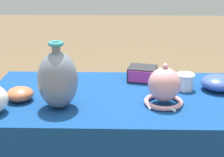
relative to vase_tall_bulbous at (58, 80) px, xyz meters
name	(u,v)px	position (x,y,z in m)	size (l,w,h in m)	color
display_table	(117,112)	(0.25, 0.13, -0.21)	(1.24, 0.68, 0.74)	#38383D
vase_tall_bulbous	(58,80)	(0.00, 0.00, 0.00)	(0.17, 0.17, 0.29)	slate
vase_dome_bell	(164,88)	(0.45, 0.04, -0.05)	(0.18, 0.19, 0.19)	#D19399
mosaic_tile_box	(142,73)	(0.38, 0.36, -0.09)	(0.17, 0.15, 0.07)	#232328
bowl_shallow_cobalt	(218,83)	(0.74, 0.22, -0.09)	(0.17, 0.17, 0.07)	#3851A8
bowl_shallow_terracotta	(20,94)	(-0.19, 0.07, -0.09)	(0.12, 0.12, 0.06)	#BC6642
cup_wide_porcelain	(185,81)	(0.58, 0.22, -0.08)	(0.09, 0.09, 0.08)	white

